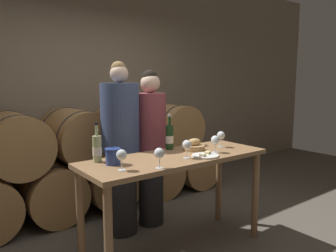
{
  "coord_description": "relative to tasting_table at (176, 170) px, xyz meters",
  "views": [
    {
      "loc": [
        -1.76,
        -2.2,
        1.56
      ],
      "look_at": [
        0.0,
        0.12,
        1.15
      ],
      "focal_mm": 35.0,
      "sensor_mm": 36.0,
      "label": 1
    }
  ],
  "objects": [
    {
      "name": "ground_plane",
      "position": [
        0.0,
        0.0,
        -0.77
      ],
      "size": [
        10.0,
        10.0,
        0.0
      ],
      "primitive_type": "plane",
      "color": "#564F44"
    },
    {
      "name": "stone_wall_back",
      "position": [
        0.0,
        2.03,
        0.83
      ],
      "size": [
        10.0,
        0.12,
        3.2
      ],
      "color": "gray",
      "rests_on": "ground_plane"
    },
    {
      "name": "barrel_stack",
      "position": [
        -0.0,
        1.47,
        -0.19
      ],
      "size": [
        3.37,
        0.87,
        1.23
      ],
      "color": "#A87A47",
      "rests_on": "ground_plane"
    },
    {
      "name": "tasting_table",
      "position": [
        0.0,
        0.0,
        0.0
      ],
      "size": [
        1.72,
        0.62,
        0.9
      ],
      "color": "olive",
      "rests_on": "ground_plane"
    },
    {
      "name": "person_left",
      "position": [
        -0.2,
        0.64,
        0.11
      ],
      "size": [
        0.38,
        0.38,
        1.74
      ],
      "color": "#232326",
      "rests_on": "ground_plane"
    },
    {
      "name": "person_right",
      "position": [
        0.16,
        0.64,
        0.09
      ],
      "size": [
        0.33,
        0.33,
        1.67
      ],
      "color": "#232326",
      "rests_on": "ground_plane"
    },
    {
      "name": "wine_bottle_red",
      "position": [
        0.12,
        0.25,
        0.25
      ],
      "size": [
        0.07,
        0.07,
        0.34
      ],
      "color": "#193819",
      "rests_on": "tasting_table"
    },
    {
      "name": "wine_bottle_white",
      "position": [
        -0.65,
        0.22,
        0.24
      ],
      "size": [
        0.07,
        0.07,
        0.33
      ],
      "color": "#ADBC7F",
      "rests_on": "tasting_table"
    },
    {
      "name": "blue_crock",
      "position": [
        -0.59,
        0.06,
        0.2
      ],
      "size": [
        0.12,
        0.12,
        0.13
      ],
      "color": "navy",
      "rests_on": "tasting_table"
    },
    {
      "name": "bread_basket",
      "position": [
        0.27,
        0.07,
        0.17
      ],
      "size": [
        0.2,
        0.2,
        0.11
      ],
      "color": "tan",
      "rests_on": "tasting_table"
    },
    {
      "name": "cheese_plate",
      "position": [
        0.18,
        -0.18,
        0.14
      ],
      "size": [
        0.23,
        0.23,
        0.04
      ],
      "color": "white",
      "rests_on": "tasting_table"
    },
    {
      "name": "wine_glass_far_left",
      "position": [
        -0.62,
        -0.13,
        0.25
      ],
      "size": [
        0.08,
        0.08,
        0.16
      ],
      "color": "white",
      "rests_on": "tasting_table"
    },
    {
      "name": "wine_glass_left",
      "position": [
        -0.36,
        -0.25,
        0.25
      ],
      "size": [
        0.08,
        0.08,
        0.16
      ],
      "color": "white",
      "rests_on": "tasting_table"
    },
    {
      "name": "wine_glass_center",
      "position": [
        0.01,
        -0.13,
        0.25
      ],
      "size": [
        0.08,
        0.08,
        0.16
      ],
      "color": "white",
      "rests_on": "tasting_table"
    },
    {
      "name": "wine_glass_right",
      "position": [
        0.36,
        -0.11,
        0.25
      ],
      "size": [
        0.08,
        0.08,
        0.16
      ],
      "color": "white",
      "rests_on": "tasting_table"
    },
    {
      "name": "wine_glass_far_right",
      "position": [
        0.59,
        0.03,
        0.25
      ],
      "size": [
        0.08,
        0.08,
        0.16
      ],
      "color": "white",
      "rests_on": "tasting_table"
    }
  ]
}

